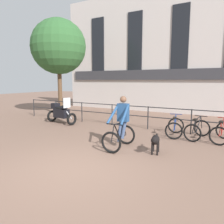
% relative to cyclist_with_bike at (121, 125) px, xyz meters
% --- Properties ---
extents(ground_plane, '(60.00, 60.00, 0.00)m').
position_rel_cyclist_with_bike_xyz_m(ground_plane, '(-0.19, -2.18, -0.76)').
color(ground_plane, '#7A5B4C').
extents(canal_railing, '(15.05, 0.05, 1.05)m').
position_rel_cyclist_with_bike_xyz_m(canal_railing, '(-0.19, 3.02, -0.05)').
color(canal_railing, '#232326').
rests_on(canal_railing, ground_plane).
extents(building_facade, '(18.00, 0.72, 8.41)m').
position_rel_cyclist_with_bike_xyz_m(building_facade, '(-0.19, 8.81, 3.42)').
color(building_facade, beige).
rests_on(building_facade, ground_plane).
extents(cyclist_with_bike, '(0.73, 1.20, 1.70)m').
position_rel_cyclist_with_bike_xyz_m(cyclist_with_bike, '(0.00, 0.00, 0.00)').
color(cyclist_with_bike, black).
rests_on(cyclist_with_bike, ground_plane).
extents(dog, '(0.35, 0.90, 0.60)m').
position_rel_cyclist_with_bike_xyz_m(dog, '(1.21, -0.08, -0.34)').
color(dog, black).
rests_on(dog, ground_plane).
extents(parked_motorcycle, '(1.72, 0.82, 1.35)m').
position_rel_cyclist_with_bike_xyz_m(parked_motorcycle, '(-4.56, 2.09, -0.20)').
color(parked_motorcycle, black).
rests_on(parked_motorcycle, ground_plane).
extents(parked_bicycle_near_lamp, '(0.84, 1.20, 0.86)m').
position_rel_cyclist_with_bike_xyz_m(parked_bicycle_near_lamp, '(1.19, 2.36, -0.41)').
color(parked_bicycle_near_lamp, black).
rests_on(parked_bicycle_near_lamp, ground_plane).
extents(parked_bicycle_mid_left, '(0.84, 1.21, 0.86)m').
position_rel_cyclist_with_bike_xyz_m(parked_bicycle_mid_left, '(2.03, 2.36, -0.41)').
color(parked_bicycle_mid_left, black).
rests_on(parked_bicycle_mid_left, ground_plane).
extents(parked_bicycle_mid_right, '(0.79, 1.18, 0.86)m').
position_rel_cyclist_with_bike_xyz_m(parked_bicycle_mid_right, '(2.87, 2.36, -0.41)').
color(parked_bicycle_mid_right, black).
rests_on(parked_bicycle_mid_right, ground_plane).
extents(tree_canalside_left, '(3.39, 3.39, 5.97)m').
position_rel_cyclist_with_bike_xyz_m(tree_canalside_left, '(-6.56, 4.19, 3.50)').
color(tree_canalside_left, brown).
rests_on(tree_canalside_left, ground_plane).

